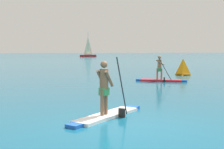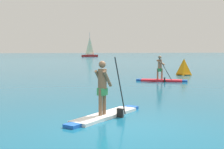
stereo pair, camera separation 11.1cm
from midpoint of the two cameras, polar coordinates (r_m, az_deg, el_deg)
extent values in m
plane|color=#145B7A|center=(8.21, 3.15, -9.70)|extent=(440.00, 440.00, 0.00)
cube|color=white|center=(9.32, -0.90, -7.68)|extent=(2.48, 2.21, 0.09)
cube|color=blue|center=(10.59, 3.83, -6.20)|extent=(0.54, 0.55, 0.09)
cube|color=blue|center=(8.14, -7.10, -9.52)|extent=(0.50, 0.50, 0.09)
cylinder|color=brown|center=(9.19, -1.12, -5.04)|extent=(0.11, 0.11, 0.79)
cylinder|color=brown|center=(9.03, -1.84, -5.22)|extent=(0.11, 0.11, 0.79)
cube|color=#338C4C|center=(9.06, -1.48, -3.22)|extent=(0.34, 0.34, 0.22)
cylinder|color=brown|center=(9.02, -1.49, -0.81)|extent=(0.26, 0.26, 0.59)
sphere|color=brown|center=(8.99, -1.49, 1.91)|extent=(0.21, 0.21, 0.21)
cylinder|color=brown|center=(9.14, -2.09, -0.68)|extent=(0.36, 0.33, 0.53)
cylinder|color=brown|center=(8.97, -0.51, -0.78)|extent=(0.36, 0.33, 0.53)
cylinder|color=black|center=(9.11, 1.89, -2.28)|extent=(0.49, 0.42, 1.80)
cube|color=black|center=(9.24, 1.88, -7.36)|extent=(0.19, 0.21, 0.32)
cube|color=red|center=(20.12, 9.44, -1.10)|extent=(2.64, 1.95, 0.12)
cube|color=blue|center=(20.06, 13.67, -1.18)|extent=(0.54, 0.60, 0.12)
cube|color=blue|center=(20.28, 5.25, -1.01)|extent=(0.50, 0.54, 0.12)
cylinder|color=#997051|center=(20.08, 9.49, 0.10)|extent=(0.11, 0.11, 0.72)
cylinder|color=#997051|center=(20.10, 8.72, 0.12)|extent=(0.11, 0.11, 0.72)
cube|color=#338C4C|center=(20.07, 9.12, 0.88)|extent=(0.34, 0.32, 0.22)
cylinder|color=#997051|center=(20.05, 9.13, 1.97)|extent=(0.26, 0.26, 0.59)
sphere|color=#997051|center=(20.04, 9.15, 3.19)|extent=(0.21, 0.21, 0.21)
cylinder|color=#997051|center=(20.19, 9.31, 2.27)|extent=(0.49, 0.38, 0.39)
cylinder|color=#997051|center=(19.89, 9.24, 2.23)|extent=(0.49, 0.38, 0.39)
cylinder|color=black|center=(19.58, 10.03, 1.19)|extent=(0.77, 0.49, 1.51)
cube|color=black|center=(19.64, 10.00, -1.00)|extent=(0.17, 0.21, 0.32)
pyramid|color=orange|center=(25.58, 13.46, 1.42)|extent=(1.30, 1.30, 1.36)
torus|color=#915407|center=(25.62, 13.43, 0.04)|extent=(1.15, 1.15, 0.12)
cube|color=#A51E1E|center=(95.49, -4.15, 3.53)|extent=(5.13, 1.81, 0.63)
cylinder|color=#B2B2B7|center=(95.50, -4.17, 5.81)|extent=(0.12, 0.12, 6.98)
pyramid|color=beige|center=(95.48, -4.17, 5.40)|extent=(2.14, 0.89, 5.42)
cube|color=silver|center=(95.48, -4.16, 3.83)|extent=(1.89, 1.11, 0.38)
camera|label=1|loc=(0.06, -89.81, 0.02)|focal=48.71mm
camera|label=2|loc=(0.06, 90.19, -0.02)|focal=48.71mm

